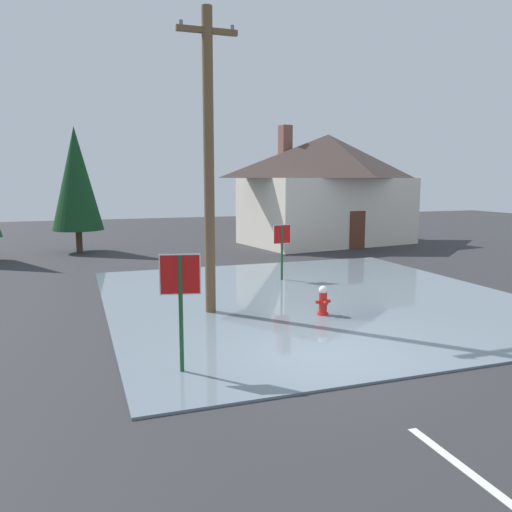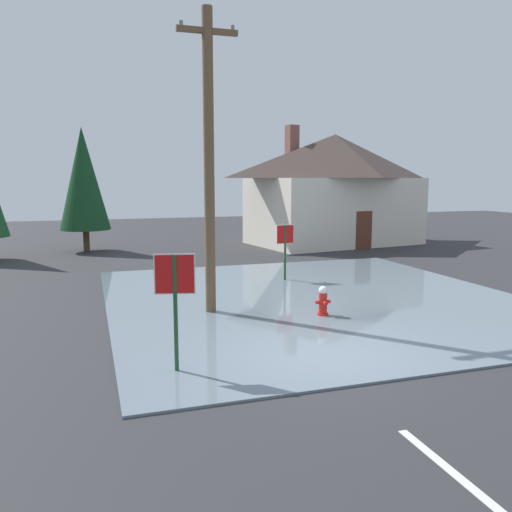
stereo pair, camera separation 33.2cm
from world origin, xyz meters
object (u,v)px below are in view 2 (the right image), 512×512
Objects in this scene: utility_pole at (209,159)px; house at (334,188)px; stop_sign_near at (175,288)px; fire_hydrant at (323,302)px; pine_tree_mid_left at (83,179)px; stop_sign_far at (285,241)px.

utility_pole is 16.67m from house.
house reaches higher than stop_sign_near.
house is at bearing 62.54° from fire_hydrant.
stop_sign_near is 18.32m from pine_tree_mid_left.
stop_sign_near is 0.22× the size of house.
utility_pole is 0.76× the size of house.
stop_sign_far reaches higher than fire_hydrant.
fire_hydrant is 0.08× the size of house.
utility_pole is 14.37m from pine_tree_mid_left.
pine_tree_mid_left is at bearing 111.43° from fire_hydrant.
pine_tree_mid_left is at bearing 123.25° from stop_sign_far.
fire_hydrant is at bearing -117.46° from house.
stop_sign_far is (3.58, 3.59, -2.73)m from utility_pole.
pine_tree_mid_left reaches higher than stop_sign_far.
utility_pole reaches higher than stop_sign_far.
stop_sign_far is (5.22, 7.74, -0.20)m from stop_sign_near.
stop_sign_near is 5.13m from utility_pole.
house is (6.68, 9.51, 1.74)m from stop_sign_far.
utility_pole reaches higher than fire_hydrant.
pine_tree_mid_left is at bearing 176.23° from house.
pine_tree_mid_left is (-3.24, 13.99, -0.50)m from utility_pole.
fire_hydrant is 5.07m from stop_sign_far.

